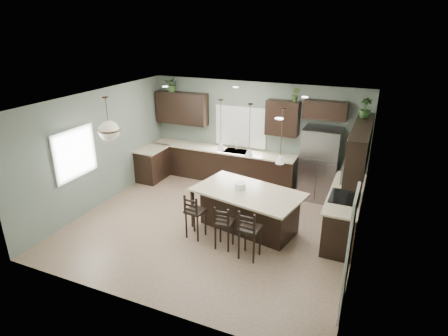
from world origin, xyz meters
TOP-DOWN VIEW (x-y plane):
  - ground at (0.00, 0.00)m, footprint 6.00×6.00m
  - pantry_door at (2.98, -1.55)m, footprint 0.04×0.82m
  - window_back at (-0.40, 2.73)m, footprint 1.35×0.02m
  - window_left at (-2.98, -0.80)m, footprint 0.02×1.10m
  - left_return_cabs at (-2.70, 1.70)m, footprint 0.60×0.90m
  - left_return_countertop at (-2.68, 1.70)m, footprint 0.66×0.96m
  - back_lower_cabs at (-0.85, 2.45)m, footprint 4.20×0.60m
  - back_countertop at (-0.85, 2.43)m, footprint 4.20×0.66m
  - sink_inset at (-0.40, 2.43)m, footprint 0.70×0.45m
  - faucet at (-0.40, 2.40)m, footprint 0.02×0.02m
  - back_upper_left at (-2.15, 2.58)m, footprint 1.55×0.34m
  - back_upper_right at (0.80, 2.58)m, footprint 0.85×0.34m
  - fridge_header at (1.85, 2.58)m, footprint 1.05×0.34m
  - right_lower_cabs at (2.70, 0.87)m, footprint 0.60×2.35m
  - right_countertop at (2.68, 0.87)m, footprint 0.66×2.35m
  - cooktop at (2.68, 0.60)m, footprint 0.58×0.75m
  - wall_oven_front at (2.40, 0.60)m, footprint 0.01×0.72m
  - right_upper_cabs at (2.83, 0.87)m, footprint 0.34×2.35m
  - microwave at (2.78, 0.60)m, footprint 0.40×0.75m
  - refrigerator at (1.88, 2.34)m, footprint 0.90×0.74m
  - kitchen_island at (0.77, 0.13)m, footprint 2.47×1.72m
  - serving_dish at (0.57, 0.17)m, footprint 0.24×0.24m
  - bar_stool_left at (-0.13, -0.56)m, footprint 0.41×0.41m
  - bar_stool_center at (0.58, -0.70)m, footprint 0.37×0.37m
  - bar_stool_right at (1.16, -0.82)m, footprint 0.41×0.41m
  - pendant_left at (0.08, 0.27)m, footprint 0.17×0.17m
  - pendant_center at (0.77, 0.13)m, footprint 0.17×0.17m
  - pendant_right at (1.45, -0.01)m, footprint 0.17×0.17m
  - chandelier at (-2.25, -0.44)m, footprint 0.49×0.49m
  - plant_back_left at (-2.42, 2.55)m, footprint 0.46×0.42m
  - plant_back_right at (1.10, 2.55)m, footprint 0.23×0.20m
  - plant_right_wall at (2.80, 1.48)m, footprint 0.24×0.24m
  - room_shell at (0.00, 0.00)m, footprint 6.00×6.00m

SIDE VIEW (x-z plane):
  - ground at x=0.00m, z-range 0.00..0.00m
  - left_return_cabs at x=-2.70m, z-range 0.00..0.90m
  - back_lower_cabs at x=-0.85m, z-range 0.00..0.90m
  - right_lower_cabs at x=2.70m, z-range 0.00..0.90m
  - wall_oven_front at x=2.40m, z-range 0.15..0.75m
  - kitchen_island at x=0.77m, z-range 0.00..0.92m
  - bar_stool_center at x=0.58m, z-range 0.00..0.95m
  - bar_stool_left at x=-0.13m, z-range 0.00..1.00m
  - bar_stool_right at x=1.16m, z-range 0.00..1.05m
  - left_return_countertop at x=-2.68m, z-range 0.90..0.94m
  - back_countertop at x=-0.85m, z-range 0.90..0.94m
  - right_countertop at x=2.68m, z-range 0.90..0.94m
  - refrigerator at x=1.88m, z-range 0.00..1.85m
  - sink_inset at x=-0.40m, z-range 0.93..0.94m
  - cooktop at x=2.68m, z-range 0.93..0.95m
  - serving_dish at x=0.57m, z-range 0.92..1.06m
  - pantry_door at x=2.98m, z-range 0.00..2.04m
  - faucet at x=-0.40m, z-range 0.94..1.22m
  - window_back at x=-0.40m, z-range 1.05..2.05m
  - window_left at x=-2.98m, z-range 1.05..2.05m
  - microwave at x=2.78m, z-range 1.35..1.75m
  - room_shell at x=0.00m, z-range -1.30..4.70m
  - back_upper_left at x=-2.15m, z-range 1.50..2.40m
  - back_upper_right at x=0.80m, z-range 1.50..2.40m
  - right_upper_cabs at x=2.83m, z-range 1.50..2.40m
  - fridge_header at x=1.85m, z-range 2.02..2.48m
  - pendant_left at x=0.08m, z-range 1.70..2.80m
  - pendant_center at x=0.77m, z-range 1.70..2.80m
  - pendant_right at x=1.45m, z-range 1.70..2.80m
  - chandelier at x=-2.25m, z-range 1.82..2.80m
  - plant_back_right at x=1.10m, z-range 2.40..2.75m
  - plant_right_wall at x=2.80m, z-range 2.40..2.81m
  - plant_back_left at x=-2.42m, z-range 2.40..2.84m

